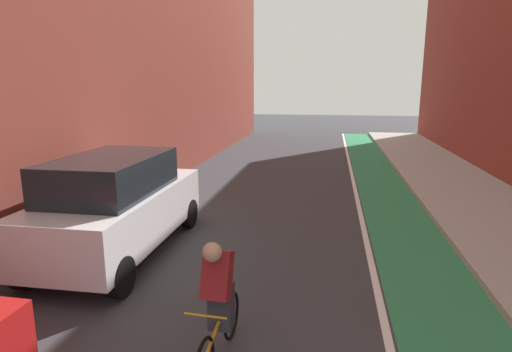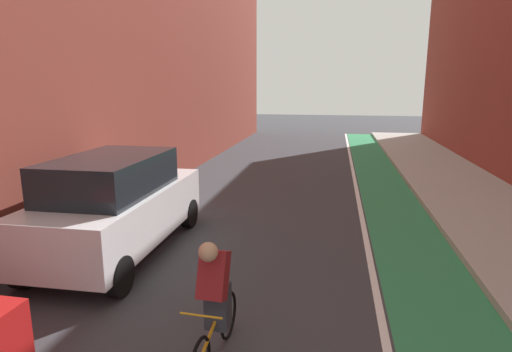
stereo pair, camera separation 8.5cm
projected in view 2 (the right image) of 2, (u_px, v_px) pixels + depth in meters
The scene contains 6 objects.
ground_plane at pixel (279, 213), 11.00m from camera, with size 75.00×75.00×0.00m, color #38383D.
bike_lane_paint at pixel (389, 199), 12.38m from camera, with size 1.60×34.09×0.00m, color #2D8451.
lane_divider_stripe at pixel (358, 198), 12.54m from camera, with size 0.12×34.09×0.00m, color white.
sidewalk_right at pixel (477, 201), 11.94m from camera, with size 3.17×34.09×0.14m, color #A8A59E.
parked_suv_white at pixel (117, 204), 8.21m from camera, with size 1.93×4.50×1.98m.
cyclist_mid at pixel (215, 296), 4.96m from camera, with size 0.48×1.67×1.59m.
Camera 2 is at (1.35, 2.57, 3.28)m, focal length 29.64 mm.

